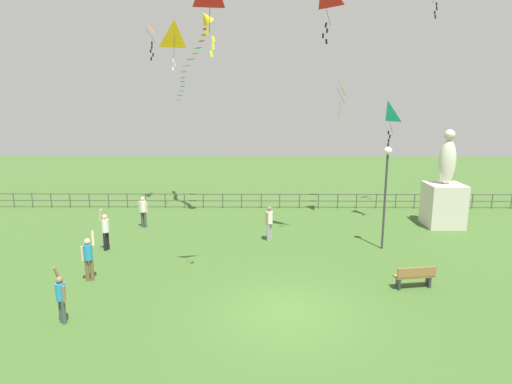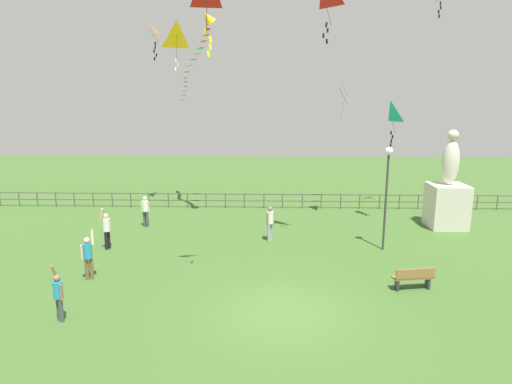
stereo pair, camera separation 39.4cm
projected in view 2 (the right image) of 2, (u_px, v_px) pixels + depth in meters
ground_plane at (283, 313)px, 14.13m from camera, size 80.00×80.00×0.00m
statue_monument at (447, 198)px, 23.41m from camera, size 1.90×1.90×5.28m
lamppost at (387, 177)px, 19.45m from camera, size 0.36×0.36×4.77m
park_bench at (414, 278)px, 15.81m from camera, size 1.55×0.66×0.85m
person_0 at (88, 255)px, 16.61m from camera, size 0.54×0.31×1.99m
person_1 at (145, 209)px, 23.60m from camera, size 0.50×0.31×1.70m
person_2 at (107, 228)px, 20.03m from camera, size 0.40×0.51×2.00m
person_3 at (270, 221)px, 21.22m from camera, size 0.36×0.43×1.73m
person_4 at (58, 294)px, 13.46m from camera, size 0.42×0.43×1.81m
kite_1 at (340, 90)px, 23.77m from camera, size 0.76×1.01×2.05m
kite_2 at (177, 35)px, 23.75m from camera, size 1.23×0.93×2.65m
kite_3 at (390, 113)px, 23.07m from camera, size 0.82×1.08×2.67m
kite_5 at (150, 30)px, 25.63m from camera, size 0.83×1.17×2.20m
streamer_kite at (204, 30)px, 22.50m from camera, size 3.38×7.20×4.47m
waterfront_railing at (272, 199)px, 27.70m from camera, size 36.06×0.06×0.95m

